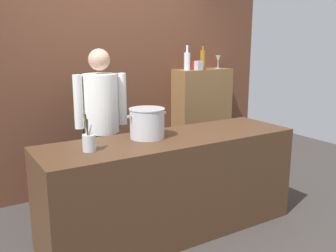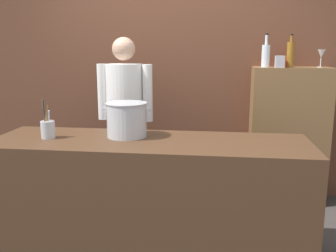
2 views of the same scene
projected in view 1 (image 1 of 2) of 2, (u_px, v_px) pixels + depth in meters
The scene contains 12 objects.
ground_plane at pixel (171, 230), 3.48m from camera, with size 8.00×8.00×0.00m, color #383330.
brick_back_panel at pixel (107, 61), 4.31m from camera, with size 4.40×0.10×3.00m, color brown.
prep_counter at pixel (171, 185), 3.38m from camera, with size 2.34×0.70×0.90m, color #472D1C.
bar_cabinet at pixel (202, 121), 4.94m from camera, with size 0.76×0.32×1.38m, color brown.
chef at pixel (101, 120), 3.70m from camera, with size 0.53×0.37×1.66m.
stockpot_large at pixel (147, 123), 3.24m from camera, with size 0.37×0.31×0.26m.
utensil_crock at pixel (89, 142), 2.85m from camera, with size 0.10×0.10×0.29m.
wine_bottle_clear at pixel (187, 61), 4.59m from camera, with size 0.08×0.08×0.32m.
wine_bottle_amber at pixel (203, 59), 4.70m from camera, with size 0.07×0.07×0.31m.
wine_glass_wide at pixel (218, 59), 4.91m from camera, with size 0.07×0.07×0.17m.
spice_tin_red at pixel (195, 65), 4.79m from camera, with size 0.08×0.08×0.10m, color red.
spice_tin_silver at pixel (199, 65), 4.61m from camera, with size 0.08×0.08×0.11m, color #B2B2B7.
Camera 1 is at (-1.69, -2.69, 1.72)m, focal length 39.78 mm.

